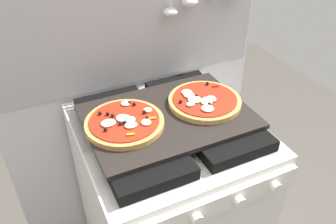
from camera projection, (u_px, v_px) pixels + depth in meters
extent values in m
cube|color=silver|center=(134.00, 100.00, 1.47)|extent=(1.10, 0.03, 1.55)
cube|color=#ADADB2|center=(130.00, 15.00, 1.24)|extent=(1.08, 0.00, 0.56)
ellipsoid|color=silver|center=(170.00, 12.00, 1.27)|extent=(0.06, 0.05, 0.03)
ellipsoid|color=silver|center=(190.00, 2.00, 1.28)|extent=(0.06, 0.05, 0.03)
cube|color=white|center=(168.00, 210.00, 1.42)|extent=(0.60, 0.60, 0.86)
cube|color=black|center=(168.00, 129.00, 1.17)|extent=(0.59, 0.59, 0.01)
cube|color=black|center=(129.00, 134.00, 1.11)|extent=(0.24, 0.51, 0.04)
cube|color=black|center=(204.00, 113.00, 1.21)|extent=(0.24, 0.51, 0.04)
cube|color=white|center=(215.00, 205.00, 0.98)|extent=(0.58, 0.02, 0.07)
cylinder|color=silver|center=(197.00, 219.00, 0.94)|extent=(0.04, 0.02, 0.04)
cylinder|color=silver|center=(239.00, 202.00, 0.98)|extent=(0.04, 0.02, 0.04)
cylinder|color=silver|center=(275.00, 187.00, 1.03)|extent=(0.04, 0.02, 0.04)
cube|color=black|center=(168.00, 116.00, 1.14)|extent=(0.54, 0.38, 0.02)
cylinder|color=#C18947|center=(125.00, 123.00, 1.08)|extent=(0.25, 0.25, 0.02)
cylinder|color=#AD2614|center=(124.00, 120.00, 1.08)|extent=(0.22, 0.22, 0.00)
ellipsoid|color=beige|center=(108.00, 123.00, 1.06)|extent=(0.05, 0.04, 0.01)
ellipsoid|color=beige|center=(126.00, 103.00, 1.15)|extent=(0.03, 0.03, 0.01)
ellipsoid|color=beige|center=(148.00, 110.00, 1.11)|extent=(0.03, 0.03, 0.01)
ellipsoid|color=beige|center=(130.00, 120.00, 1.07)|extent=(0.04, 0.04, 0.01)
ellipsoid|color=beige|center=(106.00, 124.00, 1.05)|extent=(0.03, 0.03, 0.01)
ellipsoid|color=beige|center=(122.00, 118.00, 1.08)|extent=(0.04, 0.04, 0.01)
ellipsoid|color=beige|center=(146.00, 122.00, 1.06)|extent=(0.03, 0.03, 0.01)
ellipsoid|color=beige|center=(131.00, 125.00, 1.05)|extent=(0.04, 0.03, 0.01)
ellipsoid|color=beige|center=(124.00, 118.00, 1.08)|extent=(0.04, 0.04, 0.01)
cube|color=gold|center=(131.00, 134.00, 1.01)|extent=(0.03, 0.01, 0.00)
sphere|color=black|center=(100.00, 113.00, 1.10)|extent=(0.01, 0.01, 0.01)
sphere|color=black|center=(134.00, 104.00, 1.14)|extent=(0.01, 0.01, 0.01)
sphere|color=black|center=(120.00, 123.00, 1.05)|extent=(0.01, 0.01, 0.01)
sphere|color=black|center=(113.00, 115.00, 1.08)|extent=(0.01, 0.01, 0.01)
sphere|color=black|center=(106.00, 129.00, 1.03)|extent=(0.01, 0.01, 0.01)
sphere|color=black|center=(125.00, 122.00, 1.05)|extent=(0.01, 0.01, 0.01)
sphere|color=black|center=(129.00, 103.00, 1.14)|extent=(0.01, 0.01, 0.01)
cube|color=gold|center=(152.00, 118.00, 1.08)|extent=(0.03, 0.02, 0.00)
sphere|color=black|center=(147.00, 118.00, 1.07)|extent=(0.01, 0.01, 0.01)
sphere|color=black|center=(108.00, 114.00, 1.09)|extent=(0.01, 0.01, 0.01)
sphere|color=black|center=(144.00, 112.00, 1.10)|extent=(0.01, 0.01, 0.01)
cylinder|color=tan|center=(205.00, 101.00, 1.19)|extent=(0.25, 0.25, 0.02)
cylinder|color=#AD2614|center=(205.00, 99.00, 1.18)|extent=(0.22, 0.22, 0.00)
ellipsoid|color=beige|center=(207.00, 108.00, 1.12)|extent=(0.04, 0.04, 0.01)
ellipsoid|color=beige|center=(195.00, 99.00, 1.16)|extent=(0.05, 0.05, 0.01)
ellipsoid|color=beige|center=(187.00, 92.00, 1.20)|extent=(0.04, 0.04, 0.01)
ellipsoid|color=beige|center=(207.00, 100.00, 1.16)|extent=(0.05, 0.04, 0.01)
ellipsoid|color=beige|center=(190.00, 104.00, 1.14)|extent=(0.03, 0.03, 0.01)
ellipsoid|color=beige|center=(211.00, 99.00, 1.17)|extent=(0.03, 0.04, 0.01)
ellipsoid|color=beige|center=(189.00, 95.00, 1.19)|extent=(0.04, 0.04, 0.01)
ellipsoid|color=beige|center=(206.00, 102.00, 1.15)|extent=(0.04, 0.04, 0.01)
sphere|color=black|center=(209.00, 104.00, 1.14)|extent=(0.01, 0.01, 0.01)
sphere|color=black|center=(196.00, 96.00, 1.18)|extent=(0.01, 0.01, 0.01)
sphere|color=black|center=(181.00, 101.00, 1.15)|extent=(0.01, 0.01, 0.01)
cube|color=red|center=(200.00, 96.00, 1.18)|extent=(0.01, 0.02, 0.00)
sphere|color=black|center=(207.00, 83.00, 1.25)|extent=(0.01, 0.01, 0.01)
cube|color=red|center=(216.00, 86.00, 1.24)|extent=(0.02, 0.01, 0.00)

